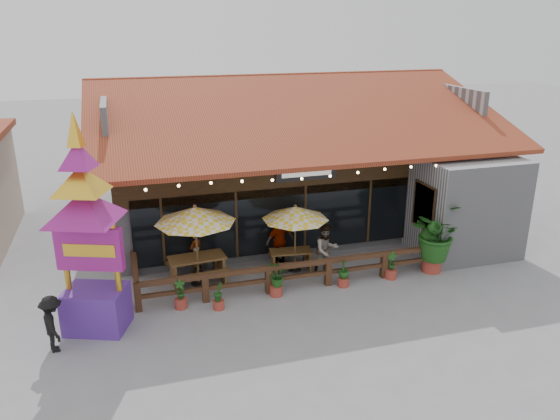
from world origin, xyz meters
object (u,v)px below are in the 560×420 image
object	(u,v)px
picnic_table_left	(197,265)
pedestrian	(53,324)
tropical_plant	(435,234)
picnic_table_right	(291,256)
thai_sign_tower	(85,212)
umbrella_right	(295,213)
umbrella_left	(195,215)

from	to	relation	value
picnic_table_left	pedestrian	xyz separation A→B (m)	(-4.15, -2.96, 0.18)
tropical_plant	pedestrian	distance (m)	12.07
picnic_table_right	thai_sign_tower	world-z (taller)	thai_sign_tower
picnic_table_left	tropical_plant	xyz separation A→B (m)	(7.81, -1.51, 0.79)
umbrella_right	picnic_table_left	xyz separation A→B (m)	(-3.32, 0.15, -1.51)
picnic_table_left	tropical_plant	bearing A→B (deg)	-10.96
umbrella_right	umbrella_left	bearing A→B (deg)	-178.56
umbrella_right	picnic_table_left	distance (m)	3.65
umbrella_right	picnic_table_right	size ratio (longest dim) A/B	1.87
picnic_table_left	picnic_table_right	xyz separation A→B (m)	(3.23, 0.03, -0.12)
thai_sign_tower	tropical_plant	xyz separation A→B (m)	(10.92, 0.62, -2.07)
picnic_table_left	thai_sign_tower	bearing A→B (deg)	-145.46
tropical_plant	umbrella_left	bearing A→B (deg)	170.70
picnic_table_left	picnic_table_right	world-z (taller)	picnic_table_left
picnic_table_right	picnic_table_left	bearing A→B (deg)	-179.46
picnic_table_left	umbrella_right	bearing A→B (deg)	-2.56
umbrella_left	picnic_table_left	distance (m)	1.82
thai_sign_tower	tropical_plant	distance (m)	11.13
umbrella_right	picnic_table_right	distance (m)	1.64
picnic_table_left	thai_sign_tower	world-z (taller)	thai_sign_tower
umbrella_left	tropical_plant	bearing A→B (deg)	-9.30
umbrella_left	picnic_table_left	size ratio (longest dim) A/B	1.41
picnic_table_right	thai_sign_tower	size ratio (longest dim) A/B	0.24
umbrella_right	tropical_plant	bearing A→B (deg)	-16.89
umbrella_right	picnic_table_left	world-z (taller)	umbrella_right
umbrella_right	picnic_table_right	bearing A→B (deg)	116.88
umbrella_left	picnic_table_right	world-z (taller)	umbrella_left
thai_sign_tower	tropical_plant	bearing A→B (deg)	3.26
thai_sign_tower	pedestrian	distance (m)	2.99
thai_sign_tower	tropical_plant	world-z (taller)	thai_sign_tower
umbrella_left	pedestrian	size ratio (longest dim) A/B	1.77
tropical_plant	pedestrian	xyz separation A→B (m)	(-11.97, -1.44, -0.61)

